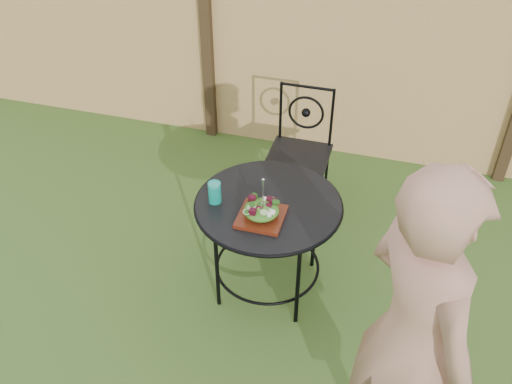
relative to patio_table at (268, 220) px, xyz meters
The scene contains 9 objects.
ground 0.78m from the patio_table, 56.02° to the right, with size 60.00×60.00×0.00m, color #234115.
fence 1.83m from the patio_table, 80.79° to the left, with size 8.00×0.12×1.90m.
patio_table is the anchor object (origin of this frame).
patio_chair 0.98m from the patio_table, 90.48° to the left, with size 0.46×0.46×0.95m.
diner 1.36m from the patio_table, 46.98° to the right, with size 0.68×0.44×1.85m, color #AB7662.
salad_plate 0.21m from the patio_table, 91.60° to the right, with size 0.27×0.27×0.02m, color #401009.
salad 0.25m from the patio_table, 91.60° to the right, with size 0.21×0.21×0.08m, color #235614.
fork 0.37m from the patio_table, 87.81° to the right, with size 0.01×0.01×0.18m, color silver.
drinking_glass 0.39m from the patio_table, 166.52° to the right, with size 0.08×0.08×0.14m, color #0D9D87.
Camera 1 is at (0.39, -2.19, 2.95)m, focal length 40.00 mm.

